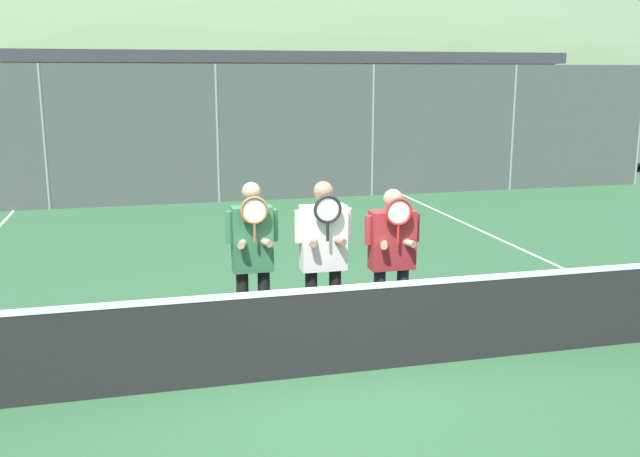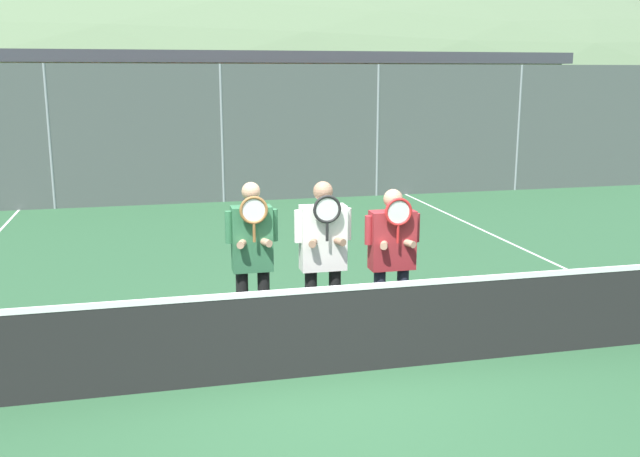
{
  "view_description": "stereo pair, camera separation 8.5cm",
  "coord_description": "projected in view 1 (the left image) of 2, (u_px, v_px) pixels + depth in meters",
  "views": [
    {
      "loc": [
        -1.7,
        -6.33,
        2.9
      ],
      "look_at": [
        0.14,
        0.99,
        1.26
      ],
      "focal_mm": 40.0,
      "sensor_mm": 36.0,
      "label": 1
    },
    {
      "loc": [
        -1.61,
        -6.35,
        2.9
      ],
      "look_at": [
        0.14,
        0.99,
        1.26
      ],
      "focal_mm": 40.0,
      "sensor_mm": 36.0,
      "label": 2
    }
  ],
  "objects": [
    {
      "name": "car_right_of_center",
      "position": [
        531.0,
        141.0,
        21.26
      ],
      "size": [
        4.39,
        1.9,
        1.83
      ],
      "color": "slate",
      "rests_on": "ground_plane"
    },
    {
      "name": "hill_distant",
      "position": [
        158.0,
        105.0,
        66.42
      ],
      "size": [
        132.48,
        73.6,
        25.76
      ],
      "color": "#5B7551",
      "rests_on": "ground_plane"
    },
    {
      "name": "car_center",
      "position": [
        363.0,
        145.0,
        20.19
      ],
      "size": [
        4.46,
        1.93,
        1.82
      ],
      "color": "maroon",
      "rests_on": "ground_plane"
    },
    {
      "name": "tennis_net",
      "position": [
        331.0,
        329.0,
        6.92
      ],
      "size": [
        11.94,
        0.09,
        1.01
      ],
      "color": "gray",
      "rests_on": "ground_plane"
    },
    {
      "name": "clubhouse_building",
      "position": [
        243.0,
        106.0,
        24.51
      ],
      "size": [
        21.33,
        5.5,
        3.59
      ],
      "color": "beige",
      "rests_on": "ground_plane"
    },
    {
      "name": "court_line_right_sideline",
      "position": [
        560.0,
        267.0,
        10.92
      ],
      "size": [
        0.05,
        16.0,
        0.01
      ],
      "primitive_type": "cube",
      "color": "white",
      "rests_on": "ground_plane"
    },
    {
      "name": "ground_plane",
      "position": [
        330.0,
        374.0,
        7.02
      ],
      "size": [
        120.0,
        120.0,
        0.0
      ],
      "primitive_type": "plane",
      "color": "#2D5B38"
    },
    {
      "name": "fence_back",
      "position": [
        218.0,
        134.0,
        16.12
      ],
      "size": [
        22.25,
        0.06,
        3.12
      ],
      "color": "gray",
      "rests_on": "ground_plane"
    },
    {
      "name": "car_left_of_center",
      "position": [
        171.0,
        151.0,
        18.47
      ],
      "size": [
        4.75,
        1.92,
        1.87
      ],
      "color": "maroon",
      "rests_on": "ground_plane"
    },
    {
      "name": "player_leftmost",
      "position": [
        253.0,
        254.0,
        7.46
      ],
      "size": [
        0.55,
        0.34,
        1.81
      ],
      "color": "black",
      "rests_on": "ground_plane"
    },
    {
      "name": "player_center_right",
      "position": [
        392.0,
        251.0,
        7.75
      ],
      "size": [
        0.62,
        0.34,
        1.69
      ],
      "color": "#232838",
      "rests_on": "ground_plane"
    },
    {
      "name": "player_center_left",
      "position": [
        323.0,
        251.0,
        7.5
      ],
      "size": [
        0.61,
        0.34,
        1.81
      ],
      "color": "black",
      "rests_on": "ground_plane"
    }
  ]
}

